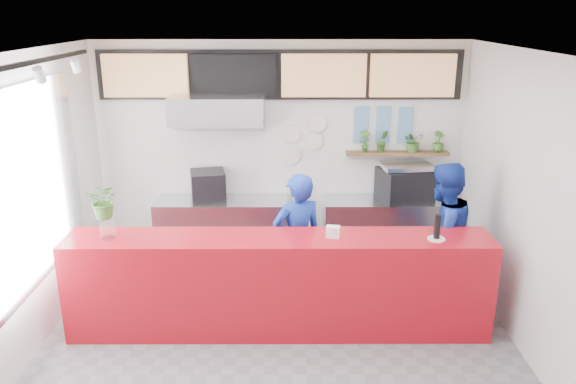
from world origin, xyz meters
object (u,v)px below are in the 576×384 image
(panini_oven, at_px, (208,186))
(staff_center, at_px, (298,242))
(espresso_machine, at_px, (405,184))
(staff_right, at_px, (440,236))
(pepper_mill, at_px, (437,227))
(service_counter, at_px, (279,284))

(panini_oven, xyz_separation_m, staff_center, (1.19, -1.28, -0.28))
(espresso_machine, height_order, staff_right, staff_right)
(staff_center, xyz_separation_m, pepper_mill, (1.43, -0.58, 0.42))
(service_counter, bearing_deg, espresso_machine, 46.85)
(service_counter, distance_m, espresso_machine, 2.53)
(panini_oven, distance_m, staff_center, 1.77)
(staff_center, distance_m, staff_right, 1.65)
(staff_center, height_order, staff_right, staff_right)
(panini_oven, xyz_separation_m, pepper_mill, (2.61, -1.87, 0.14))
(staff_right, bearing_deg, staff_center, -30.37)
(panini_oven, xyz_separation_m, espresso_machine, (2.66, 0.00, 0.02))
(service_counter, relative_size, staff_center, 2.74)
(espresso_machine, relative_size, staff_center, 0.42)
(espresso_machine, height_order, staff_center, staff_center)
(pepper_mill, bearing_deg, espresso_machine, 88.47)
(staff_right, bearing_deg, service_counter, -15.07)
(service_counter, bearing_deg, panini_oven, 118.45)
(service_counter, height_order, espresso_machine, espresso_machine)
(service_counter, bearing_deg, staff_center, 67.76)
(panini_oven, relative_size, espresso_machine, 0.65)
(staff_center, height_order, pepper_mill, staff_center)
(staff_center, bearing_deg, service_counter, 46.86)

